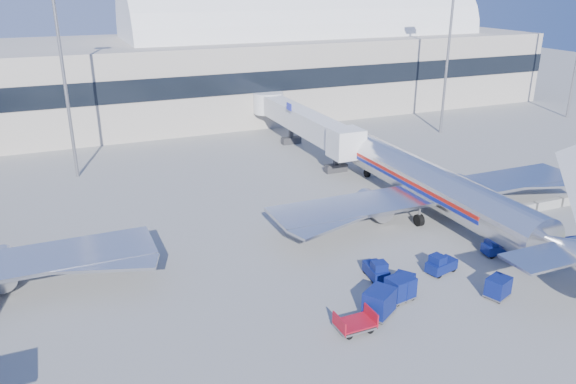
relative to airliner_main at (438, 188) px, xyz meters
name	(u,v)px	position (x,y,z in m)	size (l,w,h in m)	color
ground	(367,257)	(-10.00, -4.51, -2.93)	(260.00, 260.00, 0.00)	gray
terminal	(104,73)	(-23.60, 51.46, 4.60)	(170.00, 28.15, 21.00)	#B2AA9E
airliner_main	(438,188)	(0.00, 0.00, 0.00)	(32.00, 37.26, 12.07)	silver
jetbridge_near	(298,119)	(-2.40, 26.30, 1.00)	(4.40, 27.50, 6.25)	silver
mast_west	(59,42)	(-30.00, 25.49, 11.87)	(2.00, 1.20, 22.60)	slate
mast_east	(451,27)	(20.00, 25.49, 11.87)	(2.00, 1.20, 22.60)	slate
barrier_near	(522,209)	(8.00, -2.51, -2.48)	(3.00, 0.55, 0.90)	#9E9E96
barrier_mid	(548,204)	(11.30, -2.51, -2.48)	(3.00, 0.55, 0.90)	#9E9E96
barrier_far	(573,199)	(14.60, -2.51, -2.48)	(3.00, 0.55, 0.90)	#9E9E96
tug_lead	(441,264)	(-6.26, -8.87, -2.21)	(2.61, 1.71, 1.57)	#0B1655
tug_right	(496,247)	(-0.24, -8.17, -2.23)	(2.45, 1.41, 1.53)	#0B1655
tug_left	(376,270)	(-11.19, -7.75, -2.21)	(1.47, 2.52, 1.56)	#0B1655
cart_train_a	(402,286)	(-10.84, -10.61, -2.08)	(2.26, 2.18, 1.59)	#0B1655
cart_train_b	(400,288)	(-11.22, -10.90, -2.02)	(2.14, 1.77, 1.70)	#0B1655
cart_train_c	(379,302)	(-13.62, -12.05, -1.92)	(2.67, 2.51, 1.88)	#0B1655
cart_solo_near	(498,287)	(-4.78, -13.33, -2.12)	(2.07, 1.83, 1.51)	#0B1655
cart_solo_far	(571,250)	(4.36, -11.28, -1.99)	(2.20, 1.79, 1.76)	#0B1655
cart_open_red	(355,324)	(-15.91, -12.96, -2.46)	(2.44, 1.74, 0.65)	slate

